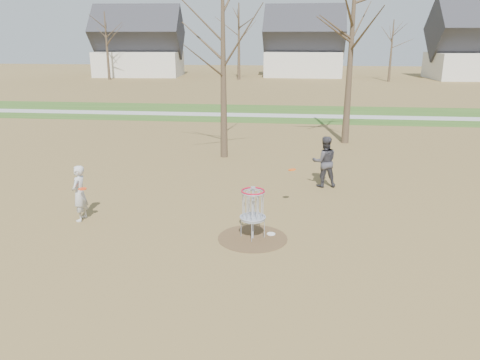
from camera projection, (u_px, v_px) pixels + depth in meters
name	position (u px, v px, depth m)	size (l,w,h in m)	color
ground	(253.00, 238.00, 12.04)	(160.00, 160.00, 0.00)	brown
green_band	(280.00, 113.00, 32.00)	(160.00, 8.00, 0.01)	#2D5119
footpath	(279.00, 116.00, 31.05)	(160.00, 1.50, 0.01)	#9E9E99
dirt_circle	(253.00, 238.00, 12.04)	(1.80, 1.80, 0.01)	#47331E
player_standing	(79.00, 193.00, 13.03)	(0.58, 0.38, 1.59)	silver
player_throwing	(324.00, 162.00, 16.02)	(0.86, 0.67, 1.77)	#3B3A3F
disc_grounded	(271.00, 234.00, 12.26)	(0.22, 0.22, 0.02)	white
discs_in_play	(196.00, 178.00, 13.26)	(5.88, 2.02, 0.27)	#FF550D
disc_golf_basket	(253.00, 205.00, 11.78)	(0.64, 0.64, 1.35)	#9EA3AD
bare_trees	(305.00, 34.00, 44.31)	(52.62, 44.98, 9.00)	#382B1E
houses_row	(322.00, 50.00, 60.50)	(56.51, 10.01, 7.26)	silver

